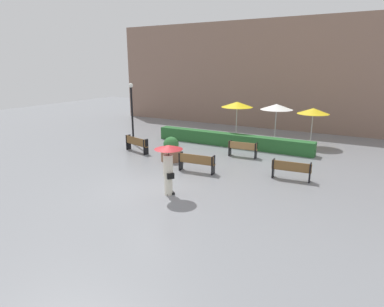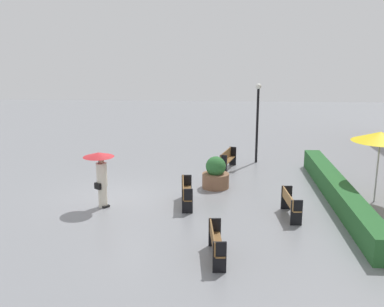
{
  "view_description": "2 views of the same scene",
  "coord_description": "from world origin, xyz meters",
  "px_view_note": "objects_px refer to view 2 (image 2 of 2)",
  "views": [
    {
      "loc": [
        7.58,
        -10.34,
        4.99
      ],
      "look_at": [
        0.09,
        3.02,
        0.82
      ],
      "focal_mm": 30.53,
      "sensor_mm": 36.0,
      "label": 1
    },
    {
      "loc": [
        16.2,
        3.94,
        5.8
      ],
      "look_at": [
        -1.06,
        2.9,
        1.57
      ],
      "focal_mm": 42.54,
      "sensor_mm": 36.0,
      "label": 2
    }
  ],
  "objects_px": {
    "bench_far_left": "(227,158)",
    "planter_pot": "(216,174)",
    "patio_umbrella_yellow": "(381,137)",
    "lamp_post": "(258,115)",
    "pedestrian_with_umbrella": "(100,170)",
    "bench_back_row": "(290,202)",
    "bench_far_right": "(216,241)",
    "bench_mid_center": "(186,191)"
  },
  "relations": [
    {
      "from": "bench_far_left",
      "to": "planter_pot",
      "type": "height_order",
      "value": "planter_pot"
    },
    {
      "from": "bench_far_left",
      "to": "patio_umbrella_yellow",
      "type": "relative_size",
      "value": 0.7
    },
    {
      "from": "lamp_post",
      "to": "patio_umbrella_yellow",
      "type": "bearing_deg",
      "value": 35.93
    },
    {
      "from": "pedestrian_with_umbrella",
      "to": "lamp_post",
      "type": "distance_m",
      "value": 9.09
    },
    {
      "from": "planter_pot",
      "to": "lamp_post",
      "type": "xyz_separation_m",
      "value": [
        -4.19,
        1.97,
        1.83
      ]
    },
    {
      "from": "patio_umbrella_yellow",
      "to": "bench_back_row",
      "type": "bearing_deg",
      "value": -62.73
    },
    {
      "from": "bench_far_left",
      "to": "lamp_post",
      "type": "xyz_separation_m",
      "value": [
        -1.4,
        1.45,
        1.85
      ]
    },
    {
      "from": "bench_back_row",
      "to": "lamp_post",
      "type": "distance_m",
      "value": 7.52
    },
    {
      "from": "lamp_post",
      "to": "patio_umbrella_yellow",
      "type": "relative_size",
      "value": 1.46
    },
    {
      "from": "bench_back_row",
      "to": "planter_pot",
      "type": "bearing_deg",
      "value": -140.19
    },
    {
      "from": "planter_pot",
      "to": "patio_umbrella_yellow",
      "type": "distance_m",
      "value": 6.4
    },
    {
      "from": "bench_far_left",
      "to": "pedestrian_with_umbrella",
      "type": "distance_m",
      "value": 7.08
    },
    {
      "from": "bench_back_row",
      "to": "pedestrian_with_umbrella",
      "type": "relative_size",
      "value": 0.8
    },
    {
      "from": "bench_far_left",
      "to": "bench_back_row",
      "type": "distance_m",
      "value": 6.2
    },
    {
      "from": "pedestrian_with_umbrella",
      "to": "bench_far_right",
      "type": "bearing_deg",
      "value": 47.43
    },
    {
      "from": "bench_far_left",
      "to": "bench_far_right",
      "type": "distance_m",
      "value": 9.12
    },
    {
      "from": "patio_umbrella_yellow",
      "to": "bench_far_left",
      "type": "bearing_deg",
      "value": -127.05
    },
    {
      "from": "bench_mid_center",
      "to": "planter_pot",
      "type": "xyz_separation_m",
      "value": [
        -2.11,
        1.07,
        0.03
      ]
    },
    {
      "from": "pedestrian_with_umbrella",
      "to": "lamp_post",
      "type": "xyz_separation_m",
      "value": [
        -6.71,
        6.05,
        1.0
      ]
    },
    {
      "from": "bench_mid_center",
      "to": "planter_pot",
      "type": "distance_m",
      "value": 2.37
    },
    {
      "from": "bench_far_left",
      "to": "lamp_post",
      "type": "bearing_deg",
      "value": 134.13
    },
    {
      "from": "patio_umbrella_yellow",
      "to": "bench_far_right",
      "type": "bearing_deg",
      "value": -49.75
    },
    {
      "from": "pedestrian_with_umbrella",
      "to": "lamp_post",
      "type": "height_order",
      "value": "lamp_post"
    },
    {
      "from": "bench_far_left",
      "to": "lamp_post",
      "type": "height_order",
      "value": "lamp_post"
    },
    {
      "from": "bench_back_row",
      "to": "planter_pot",
      "type": "height_order",
      "value": "planter_pot"
    },
    {
      "from": "patio_umbrella_yellow",
      "to": "bench_mid_center",
      "type": "bearing_deg",
      "value": -83.6
    },
    {
      "from": "bench_mid_center",
      "to": "patio_umbrella_yellow",
      "type": "relative_size",
      "value": 0.69
    },
    {
      "from": "bench_far_left",
      "to": "bench_far_right",
      "type": "height_order",
      "value": "bench_far_left"
    },
    {
      "from": "planter_pot",
      "to": "lamp_post",
      "type": "bearing_deg",
      "value": 154.79
    },
    {
      "from": "bench_mid_center",
      "to": "bench_far_left",
      "type": "bearing_deg",
      "value": 161.98
    },
    {
      "from": "bench_mid_center",
      "to": "bench_far_left",
      "type": "xyz_separation_m",
      "value": [
        -4.89,
        1.59,
        0.01
      ]
    },
    {
      "from": "bench_back_row",
      "to": "bench_far_right",
      "type": "distance_m",
      "value": 4.1
    },
    {
      "from": "planter_pot",
      "to": "bench_mid_center",
      "type": "bearing_deg",
      "value": -26.83
    },
    {
      "from": "bench_mid_center",
      "to": "patio_umbrella_yellow",
      "type": "distance_m",
      "value": 7.34
    },
    {
      "from": "bench_back_row",
      "to": "lamp_post",
      "type": "height_order",
      "value": "lamp_post"
    },
    {
      "from": "pedestrian_with_umbrella",
      "to": "bench_mid_center",
      "type": "bearing_deg",
      "value": 97.71
    },
    {
      "from": "bench_far_right",
      "to": "bench_mid_center",
      "type": "bearing_deg",
      "value": -165.04
    },
    {
      "from": "bench_back_row",
      "to": "patio_umbrella_yellow",
      "type": "relative_size",
      "value": 0.61
    },
    {
      "from": "bench_mid_center",
      "to": "pedestrian_with_umbrella",
      "type": "xyz_separation_m",
      "value": [
        0.41,
        -3.01,
        0.86
      ]
    },
    {
      "from": "bench_far_right",
      "to": "patio_umbrella_yellow",
      "type": "height_order",
      "value": "patio_umbrella_yellow"
    },
    {
      "from": "bench_mid_center",
      "to": "lamp_post",
      "type": "height_order",
      "value": "lamp_post"
    },
    {
      "from": "planter_pot",
      "to": "patio_umbrella_yellow",
      "type": "xyz_separation_m",
      "value": [
        1.32,
        5.96,
        1.92
      ]
    }
  ]
}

